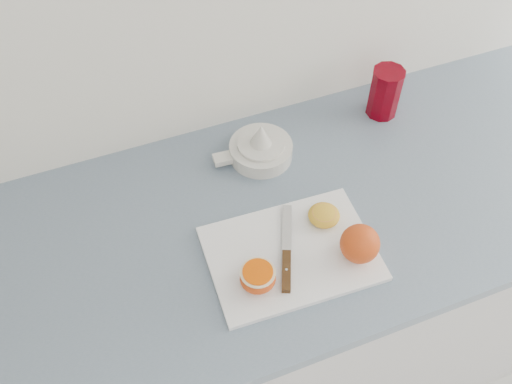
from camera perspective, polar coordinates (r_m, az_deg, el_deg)
counter at (r=1.63m, az=6.40°, el=-10.02°), size 2.56×0.64×0.89m
cutting_board at (r=1.15m, az=3.52°, el=-6.16°), size 0.34×0.25×0.01m
whole_orange at (r=1.13m, az=10.35°, el=-5.12°), size 0.08×0.08×0.08m
half_orange at (r=1.09m, az=0.18°, el=-8.53°), size 0.07×0.07×0.04m
squeezed_shell at (r=1.19m, az=6.81°, el=-2.30°), size 0.07×0.07×0.03m
paring_knife at (r=1.13m, az=3.06°, el=-7.11°), size 0.10×0.20×0.01m
citrus_juicer at (r=1.30m, az=0.42°, el=4.41°), size 0.18×0.14×0.10m
red_tumbler at (r=1.42m, az=12.73°, el=9.55°), size 0.08×0.08×0.13m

